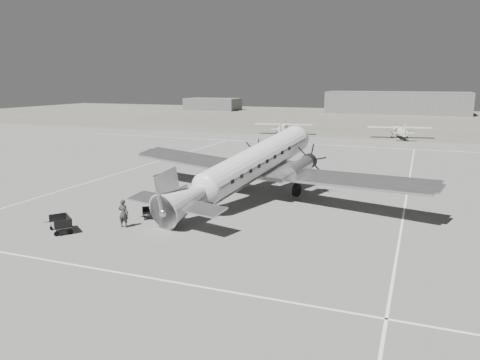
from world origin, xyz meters
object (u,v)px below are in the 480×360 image
(baggage_cart_far, at_px, (61,224))
(light_plane_left, at_px, (283,129))
(hangar_main, at_px, (397,103))
(shed_secondary, at_px, (213,104))
(baggage_cart_near, at_px, (152,213))
(ground_crew, at_px, (123,213))
(dc3_airliner, at_px, (249,168))
(ramp_agent, at_px, (164,205))
(light_plane_right, at_px, (400,132))
(passenger, at_px, (179,200))

(baggage_cart_far, bearing_deg, light_plane_left, 129.14)
(hangar_main, bearing_deg, shed_secondary, -175.24)
(hangar_main, xyz_separation_m, shed_secondary, (-60.00, -5.00, -1.30))
(hangar_main, height_order, baggage_cart_near, hangar_main)
(baggage_cart_far, bearing_deg, baggage_cart_near, 88.64)
(shed_secondary, distance_m, ground_crew, 131.68)
(shed_secondary, xyz_separation_m, baggage_cart_near, (49.65, -119.69, -1.58))
(shed_secondary, xyz_separation_m, baggage_cart_far, (45.66, -124.71, -1.45))
(baggage_cart_near, bearing_deg, ground_crew, -139.44)
(hangar_main, distance_m, ground_crew, 127.74)
(ground_crew, bearing_deg, baggage_cart_far, 29.28)
(dc3_airliner, relative_size, baggage_cart_near, 20.09)
(baggage_cart_near, xyz_separation_m, ground_crew, (-0.69, -2.55, 0.58))
(ground_crew, bearing_deg, light_plane_left, -92.24)
(hangar_main, xyz_separation_m, ramp_agent, (-10.04, -123.53, -2.56))
(shed_secondary, distance_m, ramp_agent, 128.63)
(baggage_cart_far, relative_size, ramp_agent, 1.31)
(dc3_airliner, relative_size, ramp_agent, 20.23)
(hangar_main, bearing_deg, light_plane_right, -86.35)
(light_plane_left, bearing_deg, ramp_agent, -92.51)
(dc3_airliner, xyz_separation_m, light_plane_right, (9.74, 50.39, -1.69))
(hangar_main, distance_m, shed_secondary, 60.22)
(hangar_main, bearing_deg, baggage_cart_near, -94.75)
(baggage_cart_near, height_order, passenger, passenger)
(shed_secondary, bearing_deg, passenger, -66.68)
(baggage_cart_near, xyz_separation_m, ramp_agent, (0.31, 1.16, 0.32))
(light_plane_left, xyz_separation_m, light_plane_right, (20.81, 1.47, 0.01))
(hangar_main, bearing_deg, ramp_agent, -94.65)
(dc3_airliner, xyz_separation_m, baggage_cart_near, (-4.88, -7.45, -2.42))
(light_plane_left, height_order, passenger, light_plane_left)
(shed_secondary, xyz_separation_m, ramp_agent, (49.96, -118.53, -1.26))
(shed_secondary, relative_size, light_plane_right, 1.63)
(ground_crew, bearing_deg, dc3_airliner, -126.67)
(dc3_airliner, bearing_deg, baggage_cart_near, -108.12)
(light_plane_left, relative_size, baggage_cart_near, 7.41)
(hangar_main, distance_m, light_plane_left, 70.32)
(passenger, bearing_deg, shed_secondary, 18.23)
(dc3_airliner, xyz_separation_m, baggage_cart_far, (-8.86, -12.47, -2.30))
(light_plane_left, height_order, baggage_cart_far, light_plane_left)
(light_plane_right, bearing_deg, baggage_cart_far, -118.61)
(light_plane_left, height_order, baggage_cart_near, light_plane_left)
(baggage_cart_near, height_order, ground_crew, ground_crew)
(hangar_main, height_order, ground_crew, hangar_main)
(light_plane_left, xyz_separation_m, ground_crew, (5.51, -58.93, -0.15))
(hangar_main, height_order, light_plane_right, hangar_main)
(shed_secondary, xyz_separation_m, ground_crew, (48.96, -122.24, -1.00))
(light_plane_right, distance_m, ground_crew, 62.30)
(baggage_cart_near, xyz_separation_m, passenger, (0.75, 2.77, 0.38))
(shed_secondary, bearing_deg, dc3_airliner, -64.09)
(ramp_agent, bearing_deg, dc3_airliner, -22.50)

